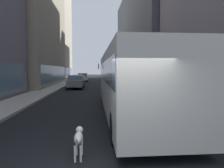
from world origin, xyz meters
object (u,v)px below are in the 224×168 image
(car_red_coupe, at_px, (109,81))
(box_truck, at_px, (111,73))
(car_white_van, at_px, (83,77))
(pedestrian_in_coat, at_px, (191,88))
(car_grey_wagon, at_px, (76,82))
(dalmatian_dog, at_px, (79,138))
(transit_bus, at_px, (130,79))

(car_red_coupe, height_order, box_truck, box_truck)
(car_red_coupe, bearing_deg, box_truck, 84.59)
(car_white_van, bearing_deg, pedestrian_in_coat, -71.12)
(car_grey_wagon, distance_m, box_truck, 18.42)
(dalmatian_dog, bearing_deg, pedestrian_in_coat, 49.88)
(car_red_coupe, distance_m, pedestrian_in_coat, 13.02)
(pedestrian_in_coat, bearing_deg, car_white_van, 108.88)
(car_white_van, xyz_separation_m, car_red_coupe, (4.00, -13.57, -0.00))
(car_grey_wagon, height_order, pedestrian_in_coat, pedestrian_in_coat)
(car_grey_wagon, height_order, dalmatian_dog, car_grey_wagon)
(transit_bus, bearing_deg, car_white_van, 97.87)
(car_white_van, relative_size, car_grey_wagon, 0.89)
(dalmatian_dog, bearing_deg, car_red_coupe, 83.93)
(car_red_coupe, relative_size, box_truck, 0.53)
(car_red_coupe, xyz_separation_m, car_grey_wagon, (-4.00, -0.62, 0.00))
(car_red_coupe, bearing_deg, pedestrian_in_coat, -68.45)
(transit_bus, xyz_separation_m, car_red_coupe, (0.00, 15.36, -0.96))
(dalmatian_dog, distance_m, pedestrian_in_coat, 10.79)
(pedestrian_in_coat, bearing_deg, dalmatian_dog, -130.12)
(dalmatian_dog, xyz_separation_m, pedestrian_in_coat, (6.95, 8.24, 0.50))
(transit_bus, distance_m, car_white_van, 29.22)
(car_red_coupe, distance_m, box_truck, 17.00)
(box_truck, xyz_separation_m, pedestrian_in_coat, (3.18, -29.01, -0.66))
(car_white_van, xyz_separation_m, box_truck, (5.60, 3.34, 0.85))
(transit_bus, relative_size, car_white_van, 2.76)
(car_grey_wagon, distance_m, pedestrian_in_coat, 14.46)
(car_white_van, distance_m, pedestrian_in_coat, 27.13)
(transit_bus, bearing_deg, pedestrian_in_coat, 34.27)
(box_truck, xyz_separation_m, dalmatian_dog, (-3.77, -37.25, -1.15))
(car_red_coupe, height_order, car_grey_wagon, same)
(transit_bus, bearing_deg, dalmatian_dog, -113.47)
(transit_bus, relative_size, box_truck, 1.54)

